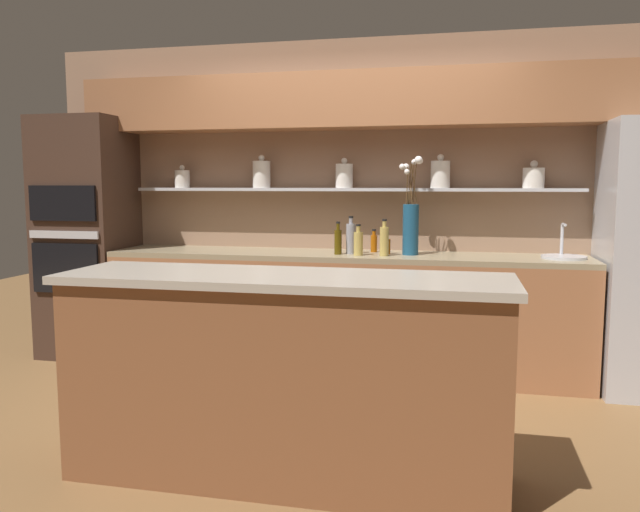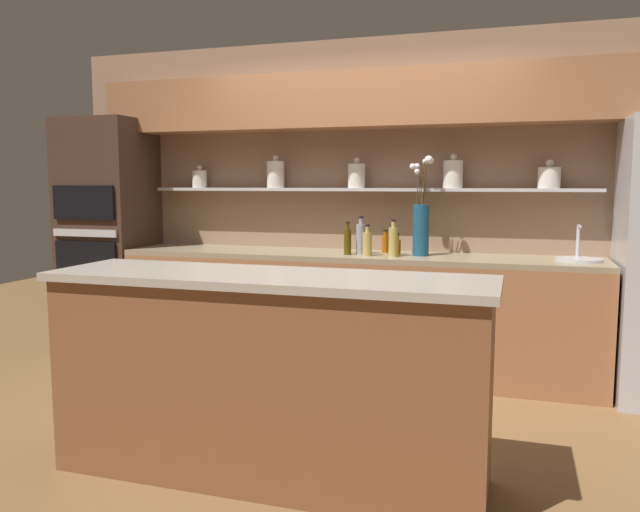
{
  "view_description": "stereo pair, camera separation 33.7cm",
  "coord_description": "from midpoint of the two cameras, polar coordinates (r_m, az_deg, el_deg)",
  "views": [
    {
      "loc": [
        0.81,
        -3.47,
        1.45
      ],
      "look_at": [
        -0.03,
        0.31,
        1.0
      ],
      "focal_mm": 35.0,
      "sensor_mm": 36.0,
      "label": 1
    },
    {
      "loc": [
        1.14,
        -3.38,
        1.45
      ],
      "look_at": [
        -0.03,
        0.31,
        1.0
      ],
      "focal_mm": 35.0,
      "sensor_mm": 36.0,
      "label": 2
    }
  ],
  "objects": [
    {
      "name": "bottle_sauce_2",
      "position": [
        4.75,
        4.12,
        0.96
      ],
      "size": [
        0.06,
        0.06,
        0.16
      ],
      "color": "#9E4C0A",
      "rests_on": "back_counter_unit"
    },
    {
      "name": "oven_tower",
      "position": [
        5.69,
        -22.13,
        1.56
      ],
      "size": [
        0.69,
        0.64,
        2.0
      ],
      "color": "#3D281E",
      "rests_on": "ground_plane"
    },
    {
      "name": "island_counter",
      "position": [
        3.12,
        -6.47,
        -10.99
      ],
      "size": [
        2.18,
        0.61,
        1.02
      ],
      "color": "brown",
      "rests_on": "ground_plane"
    },
    {
      "name": "flower_vase",
      "position": [
        4.71,
        6.29,
        3.11
      ],
      "size": [
        0.17,
        0.13,
        0.74
      ],
      "color": "navy",
      "rests_on": "back_counter_unit"
    },
    {
      "name": "bottle_spirit_0",
      "position": [
        4.62,
        3.82,
        1.42
      ],
      "size": [
        0.07,
        0.07,
        0.27
      ],
      "color": "tan",
      "rests_on": "back_counter_unit"
    },
    {
      "name": "ground_plane",
      "position": [
        3.85,
        -3.25,
        -15.58
      ],
      "size": [
        12.0,
        12.0,
        0.0
      ],
      "primitive_type": "plane",
      "color": "brown"
    },
    {
      "name": "back_wall_unit",
      "position": [
        5.05,
        1.39,
        7.72
      ],
      "size": [
        5.2,
        0.44,
        2.6
      ],
      "color": "#937056",
      "rests_on": "ground_plane"
    },
    {
      "name": "bottle_oil_3",
      "position": [
        4.71,
        -0.38,
        1.37
      ],
      "size": [
        0.06,
        0.06,
        0.25
      ],
      "color": "#47380A",
      "rests_on": "back_counter_unit"
    },
    {
      "name": "back_counter_unit",
      "position": [
        4.88,
        0.08,
        -5.12
      ],
      "size": [
        3.67,
        0.62,
        0.92
      ],
      "color": "#99603D",
      "rests_on": "ground_plane"
    },
    {
      "name": "bottle_spirit_1",
      "position": [
        4.76,
        0.81,
        1.65
      ],
      "size": [
        0.07,
        0.07,
        0.29
      ],
      "color": "gray",
      "rests_on": "back_counter_unit"
    },
    {
      "name": "sink_fixture",
      "position": [
        4.74,
        19.53,
        0.05
      ],
      "size": [
        0.31,
        0.31,
        0.25
      ],
      "color": "#B7B7BC",
      "rests_on": "back_counter_unit"
    },
    {
      "name": "bottle_spirit_4",
      "position": [
        4.65,
        1.46,
        1.21
      ],
      "size": [
        0.07,
        0.07,
        0.23
      ],
      "color": "tan",
      "rests_on": "back_counter_unit"
    },
    {
      "name": "bottle_sauce_5",
      "position": [
        4.89,
        2.99,
        1.24
      ],
      "size": [
        0.05,
        0.05,
        0.18
      ],
      "color": "#9E4C0A",
      "rests_on": "back_counter_unit"
    }
  ]
}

